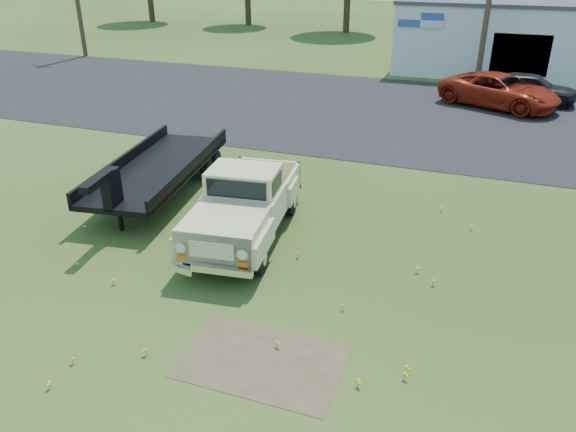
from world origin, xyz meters
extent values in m
plane|color=#2F4616|center=(0.00, 0.00, 0.00)|extent=(140.00, 140.00, 0.00)
cube|color=black|center=(0.00, 15.00, 0.00)|extent=(90.00, 14.00, 0.02)
cube|color=#4D4229|center=(1.50, -3.00, 0.00)|extent=(3.00, 2.00, 0.01)
cube|color=#4D4229|center=(-2.00, 3.50, 0.00)|extent=(2.20, 1.60, 0.01)
cube|color=silver|center=(6.00, 27.00, 2.00)|extent=(14.00, 8.00, 4.00)
cube|color=#3F3F44|center=(6.00, 27.00, 4.05)|extent=(14.20, 8.20, 0.20)
cube|color=black|center=(6.00, 23.05, 1.60)|extent=(3.00, 0.10, 2.20)
cube|color=silver|center=(0.50, 22.95, 3.20)|extent=(2.50, 0.08, 0.80)
cylinder|color=#3D2B1B|center=(-28.00, 40.00, 1.80)|extent=(0.56, 0.56, 3.60)
cylinder|color=#3D2B1B|center=(-18.00, 41.00, 1.62)|extent=(0.56, 0.56, 3.24)
cylinder|color=#3D2B1B|center=(-8.00, 39.50, 1.98)|extent=(0.56, 0.56, 3.96)
cylinder|color=#3D2B1B|center=(2.00, 40.50, 1.89)|extent=(0.56, 0.56, 3.78)
imported|color=maroon|center=(5.18, 17.66, 0.77)|extent=(6.10, 4.57, 1.54)
imported|color=black|center=(6.56, 18.99, 0.73)|extent=(4.39, 1.98, 1.46)
camera|label=1|loc=(4.79, -10.63, 7.09)|focal=35.00mm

